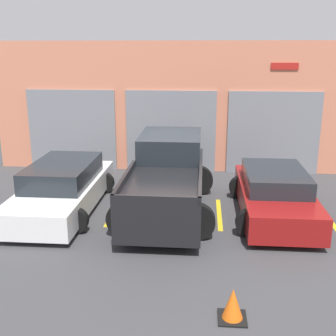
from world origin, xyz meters
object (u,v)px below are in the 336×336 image
Objects in this scene: sedan_side at (274,194)px; traffic_cone at (233,305)px; pickup_truck at (167,178)px; sedan_white at (63,188)px.

sedan_side reaches higher than traffic_cone.
pickup_truck reaches higher than sedan_side.
sedan_white is 8.62× the size of traffic_cone.
pickup_truck is 9.24× the size of traffic_cone.
sedan_white is 1.12× the size of sedan_side.
traffic_cone is at bearing -106.52° from sedan_side.
sedan_white is 6.27m from traffic_cone.
pickup_truck is at bearing 107.04° from traffic_cone.
sedan_side is 4.75m from traffic_cone.
sedan_side is (2.82, -0.27, -0.29)m from pickup_truck.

